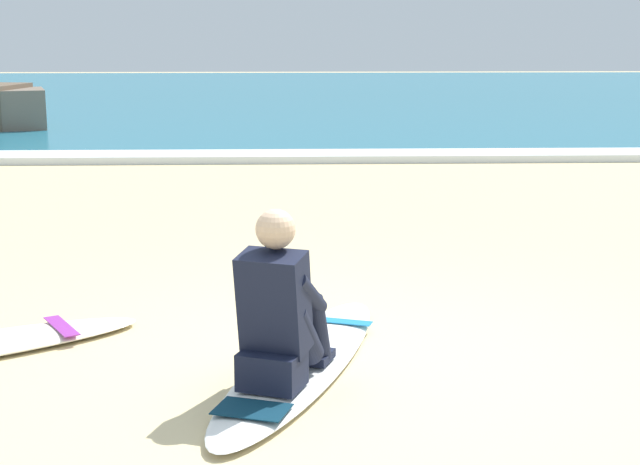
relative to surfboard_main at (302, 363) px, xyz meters
name	(u,v)px	position (x,y,z in m)	size (l,w,h in m)	color
ground_plane	(352,366)	(0.30, 0.03, -0.04)	(80.00, 80.00, 0.00)	beige
sea	(299,95)	(0.30, 22.75, 0.01)	(80.00, 28.00, 0.10)	teal
breaking_foam	(311,156)	(0.30, 9.05, 0.02)	(80.00, 0.90, 0.11)	white
surfboard_main	(302,363)	(0.00, 0.00, 0.00)	(1.31, 2.59, 0.08)	white
surfer_seated	(280,315)	(-0.12, -0.37, 0.40)	(0.56, 0.77, 0.95)	black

